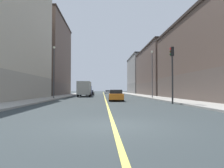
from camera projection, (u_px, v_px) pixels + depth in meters
The scene contains 15 objects.
ground_plane at pixel (114, 126), 7.83m from camera, with size 400.00×400.00×0.00m, color #2E3638.
sidewalk_left at pixel (134, 94), 57.15m from camera, with size 3.33×168.00×0.15m, color #9E9B93.
sidewalk_right at pixel (73, 94), 56.36m from camera, with size 3.33×168.00×0.15m, color #9E9B93.
lane_center_stripe at pixel (104, 95), 56.75m from camera, with size 0.16×154.00×0.01m, color #E5D14C.
building_left_near at pixel (221, 58), 26.93m from camera, with size 10.57×25.40×11.18m.
building_left_mid at pixel (163, 72), 52.48m from camera, with size 10.57×23.70×12.04m.
building_left_far at pixel (144, 75), 76.86m from camera, with size 10.57×21.53×13.79m.
building_right_midblock at pixel (44, 58), 52.24m from camera, with size 10.57×21.33×19.24m.
traffic_light_left_near at pixel (172, 67), 20.00m from camera, with size 0.40×0.32×5.59m.
street_lamp_left_near at pixel (152, 69), 32.20m from camera, with size 0.36×0.36×7.40m.
street_lamp_right_near at pixel (54, 67), 29.40m from camera, with size 0.36×0.36×7.53m.
car_white at pixel (107, 92), 75.93m from camera, with size 1.91×4.01×1.21m.
car_orange at pixel (116, 95), 25.55m from camera, with size 1.93×4.64×1.38m.
car_black at pixel (90, 93), 49.88m from camera, with size 1.93×4.53×1.28m.
box_truck at pixel (85, 89), 41.14m from camera, with size 2.53×7.89×2.98m.
Camera 1 is at (-0.43, -7.86, 1.38)m, focal length 32.73 mm.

